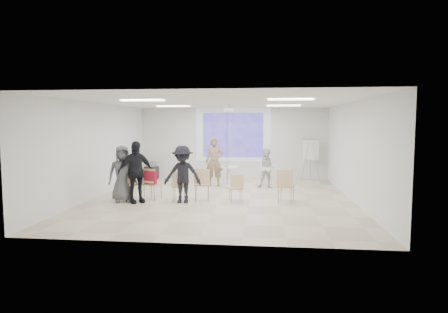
# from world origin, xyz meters

# --- Properties ---
(floor) EXTENTS (8.00, 9.00, 0.10)m
(floor) POSITION_xyz_m (0.00, 0.00, -0.05)
(floor) COLOR beige
(floor) RESTS_ON ground
(ceiling) EXTENTS (8.00, 9.00, 0.10)m
(ceiling) POSITION_xyz_m (0.00, 0.00, 3.05)
(ceiling) COLOR white
(ceiling) RESTS_ON wall_back
(wall_back) EXTENTS (8.00, 0.10, 3.00)m
(wall_back) POSITION_xyz_m (0.00, 4.55, 1.50)
(wall_back) COLOR silver
(wall_back) RESTS_ON floor
(wall_left) EXTENTS (0.10, 9.00, 3.00)m
(wall_left) POSITION_xyz_m (-4.05, 0.00, 1.50)
(wall_left) COLOR silver
(wall_left) RESTS_ON floor
(wall_right) EXTENTS (0.10, 9.00, 3.00)m
(wall_right) POSITION_xyz_m (4.05, 0.00, 1.50)
(wall_right) COLOR silver
(wall_right) RESTS_ON floor
(projection_halo) EXTENTS (3.20, 0.01, 2.30)m
(projection_halo) POSITION_xyz_m (0.00, 4.49, 1.85)
(projection_halo) COLOR silver
(projection_halo) RESTS_ON wall_back
(projection_image) EXTENTS (2.60, 0.01, 1.90)m
(projection_image) POSITION_xyz_m (0.00, 4.47, 1.85)
(projection_image) COLOR #3E33AE
(projection_image) RESTS_ON wall_back
(pedestal_table) EXTENTS (0.75, 0.75, 0.78)m
(pedestal_table) POSITION_xyz_m (0.05, 2.08, 0.44)
(pedestal_table) COLOR white
(pedestal_table) RESTS_ON floor
(player_left) EXTENTS (0.78, 0.55, 2.07)m
(player_left) POSITION_xyz_m (-0.53, 2.35, 1.03)
(player_left) COLOR #977A5C
(player_left) RESTS_ON floor
(player_right) EXTENTS (0.84, 0.70, 1.61)m
(player_right) POSITION_xyz_m (1.44, 2.10, 0.80)
(player_right) COLOR white
(player_right) RESTS_ON floor
(controller_left) EXTENTS (0.05, 0.13, 0.04)m
(controller_left) POSITION_xyz_m (-0.35, 2.60, 1.36)
(controller_left) COLOR silver
(controller_left) RESTS_ON player_left
(controller_right) EXTENTS (0.06, 0.13, 0.04)m
(controller_right) POSITION_xyz_m (1.26, 2.35, 1.09)
(controller_right) COLOR white
(controller_right) RESTS_ON player_right
(chair_far_left) EXTENTS (0.63, 0.65, 1.00)m
(chair_far_left) POSITION_xyz_m (-2.71, -0.65, 0.59)
(chair_far_left) COLOR tan
(chair_far_left) RESTS_ON floor
(chair_left_mid) EXTENTS (0.59, 0.61, 0.98)m
(chair_left_mid) POSITION_xyz_m (-2.12, -0.48, 0.58)
(chair_left_mid) COLOR tan
(chair_left_mid) RESTS_ON floor
(chair_left_inner) EXTENTS (0.46, 0.49, 0.90)m
(chair_left_inner) POSITION_xyz_m (-1.22, -0.58, 0.53)
(chair_left_inner) COLOR tan
(chair_left_inner) RESTS_ON floor
(chair_center) EXTENTS (0.52, 0.55, 1.00)m
(chair_center) POSITION_xyz_m (-0.53, -0.51, 0.59)
(chair_center) COLOR tan
(chair_center) RESTS_ON floor
(chair_right_inner) EXTENTS (0.48, 0.50, 0.84)m
(chair_right_inner) POSITION_xyz_m (0.51, -0.53, 0.50)
(chair_right_inner) COLOR tan
(chair_right_inner) RESTS_ON floor
(chair_right_far) EXTENTS (0.57, 0.60, 0.99)m
(chair_right_far) POSITION_xyz_m (1.96, -0.49, 0.59)
(chair_right_far) COLOR tan
(chair_right_far) RESTS_ON floor
(red_jacket) EXTENTS (0.42, 0.22, 0.39)m
(red_jacket) POSITION_xyz_m (-2.09, -0.61, 0.72)
(red_jacket) COLOR #B4162F
(red_jacket) RESTS_ON chair_left_mid
(laptop) EXTENTS (0.35, 0.27, 0.03)m
(laptop) POSITION_xyz_m (-1.23, -0.48, 0.48)
(laptop) COLOR black
(laptop) RESTS_ON chair_left_inner
(audience_left) EXTENTS (1.41, 1.34, 2.10)m
(audience_left) POSITION_xyz_m (-2.45, -0.90, 1.05)
(audience_left) COLOR black
(audience_left) RESTS_ON floor
(audience_mid) EXTENTS (1.26, 0.70, 1.93)m
(audience_mid) POSITION_xyz_m (-1.06, -0.78, 0.96)
(audience_mid) COLOR black
(audience_mid) RESTS_ON floor
(audience_outer) EXTENTS (1.09, 0.94, 1.89)m
(audience_outer) POSITION_xyz_m (-2.89, -0.81, 0.95)
(audience_outer) COLOR #56575B
(audience_outer) RESTS_ON floor
(flipchart_easel) EXTENTS (0.75, 0.57, 1.73)m
(flipchart_easel) POSITION_xyz_m (3.25, 4.07, 1.27)
(flipchart_easel) COLOR gray
(flipchart_easel) RESTS_ON floor
(av_cart) EXTENTS (0.60, 0.54, 0.75)m
(av_cart) POSITION_xyz_m (-3.42, 3.85, 0.34)
(av_cart) COLOR black
(av_cart) RESTS_ON floor
(ceiling_projector) EXTENTS (0.30, 0.25, 3.00)m
(ceiling_projector) POSITION_xyz_m (0.10, 1.49, 2.69)
(ceiling_projector) COLOR white
(ceiling_projector) RESTS_ON ceiling
(fluor_panel_nw) EXTENTS (1.20, 0.30, 0.02)m
(fluor_panel_nw) POSITION_xyz_m (-2.00, 2.00, 2.97)
(fluor_panel_nw) COLOR white
(fluor_panel_nw) RESTS_ON ceiling
(fluor_panel_ne) EXTENTS (1.20, 0.30, 0.02)m
(fluor_panel_ne) POSITION_xyz_m (2.00, 2.00, 2.97)
(fluor_panel_ne) COLOR white
(fluor_panel_ne) RESTS_ON ceiling
(fluor_panel_sw) EXTENTS (1.20, 0.30, 0.02)m
(fluor_panel_sw) POSITION_xyz_m (-2.00, -1.50, 2.97)
(fluor_panel_sw) COLOR white
(fluor_panel_sw) RESTS_ON ceiling
(fluor_panel_se) EXTENTS (1.20, 0.30, 0.02)m
(fluor_panel_se) POSITION_xyz_m (2.00, -1.50, 2.97)
(fluor_panel_se) COLOR white
(fluor_panel_se) RESTS_ON ceiling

